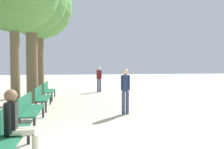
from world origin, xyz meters
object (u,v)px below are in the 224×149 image
at_px(bench_row_0, 2,134).
at_px(person_seated, 18,122).
at_px(bench_row_1, 29,107).
at_px(tree_row_2, 31,0).
at_px(bench_row_2, 41,96).
at_px(bench_row_3, 48,89).
at_px(tree_row_3, 39,7).
at_px(pedestrian_near, 99,78).
at_px(pedestrian_mid, 125,88).

relative_size(bench_row_0, person_seated, 1.41).
distance_m(bench_row_1, tree_row_2, 5.85).
height_order(bench_row_2, bench_row_3, same).
relative_size(tree_row_3, person_seated, 5.45).
bearing_deg(bench_row_1, person_seated, -84.46).
bearing_deg(pedestrian_near, tree_row_3, -163.15).
xyz_separation_m(bench_row_1, pedestrian_mid, (3.08, 0.87, 0.42)).
xyz_separation_m(person_seated, pedestrian_mid, (2.85, 3.24, 0.24)).
xyz_separation_m(tree_row_2, person_seated, (0.82, -6.36, -4.06)).
bearing_deg(person_seated, pedestrian_mid, 48.66).
distance_m(tree_row_2, pedestrian_mid, 6.14).
bearing_deg(bench_row_3, bench_row_2, -90.00).
bearing_deg(pedestrian_mid, tree_row_3, 122.97).
bearing_deg(pedestrian_near, bench_row_1, -111.40).
xyz_separation_m(bench_row_0, pedestrian_mid, (3.08, 3.38, 0.42)).
bearing_deg(pedestrian_mid, bench_row_3, 126.72).
height_order(tree_row_2, pedestrian_near, tree_row_2).
bearing_deg(bench_row_0, bench_row_3, 90.00).
bearing_deg(pedestrian_mid, tree_row_2, 139.66).
bearing_deg(pedestrian_near, bench_row_2, -120.29).
height_order(bench_row_1, bench_row_3, same).
distance_m(bench_row_1, bench_row_2, 2.50).
relative_size(bench_row_2, tree_row_3, 0.26).
height_order(bench_row_3, pedestrian_near, pedestrian_near).
bearing_deg(tree_row_2, tree_row_3, 90.00).
relative_size(bench_row_1, pedestrian_mid, 1.12).
bearing_deg(bench_row_3, person_seated, -88.21).
relative_size(bench_row_3, pedestrian_near, 1.09).
bearing_deg(person_seated, tree_row_3, 95.23).
bearing_deg(bench_row_2, tree_row_3, 98.27).
relative_size(bench_row_1, bench_row_2, 1.00).
bearing_deg(bench_row_3, bench_row_0, -90.00).
height_order(person_seated, pedestrian_mid, pedestrian_mid).
xyz_separation_m(tree_row_3, pedestrian_near, (3.57, 1.08, -4.14)).
bearing_deg(tree_row_3, tree_row_2, -90.00).
bearing_deg(tree_row_2, bench_row_0, -84.85).
bearing_deg(bench_row_3, tree_row_2, -119.89).
distance_m(bench_row_0, person_seated, 0.32).
bearing_deg(bench_row_2, bench_row_1, -90.00).
relative_size(bench_row_0, tree_row_2, 0.28).
bearing_deg(pedestrian_mid, person_seated, -131.34).
distance_m(bench_row_1, tree_row_3, 8.00).
distance_m(bench_row_1, bench_row_3, 5.01).
height_order(bench_row_1, tree_row_2, tree_row_2).
distance_m(tree_row_3, pedestrian_near, 5.57).
height_order(bench_row_1, pedestrian_near, pedestrian_near).
height_order(bench_row_1, tree_row_3, tree_row_3).
bearing_deg(person_seated, pedestrian_near, 74.58).
distance_m(bench_row_2, pedestrian_near, 5.93).
xyz_separation_m(bench_row_0, person_seated, (0.23, 0.13, 0.17)).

